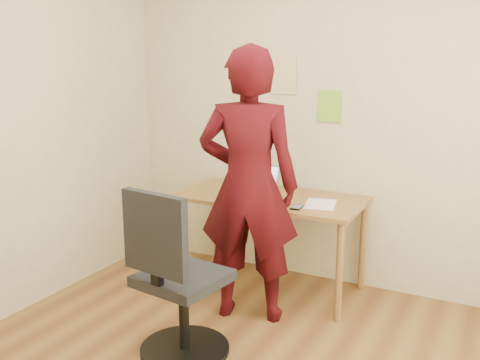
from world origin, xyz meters
The scene contains 10 objects.
room centered at (0.00, 0.00, 1.35)m, with size 3.58×3.58×2.78m.
desk centered at (-0.33, 1.38, 0.65)m, with size 1.40×0.70×0.74m.
laptop centered at (-0.48, 1.44, 0.79)m, with size 0.37×0.35×0.22m.
paper_sheet centered at (0.08, 1.34, 0.74)m, with size 0.21×0.31×0.00m, color white.
phone centered at (-0.03, 1.17, 0.75)m, with size 0.07×0.13×0.01m.
wall_note_left centered at (-0.75, 1.74, 1.55)m, with size 0.21×0.00×0.30m, color #E5C488.
wall_note_mid centered at (-0.40, 1.74, 1.64)m, with size 0.21×0.00×0.30m, color #E5C488.
wall_note_right centered at (-0.01, 1.74, 1.41)m, with size 0.18×0.00×0.24m, color #83CA2D.
office_chair centered at (-0.41, 0.19, 0.45)m, with size 0.55×0.55×1.06m.
person centered at (-0.28, 0.89, 0.93)m, with size 0.68×0.45×1.86m, color #3A070C.
Camera 1 is at (1.28, -2.22, 1.77)m, focal length 40.00 mm.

